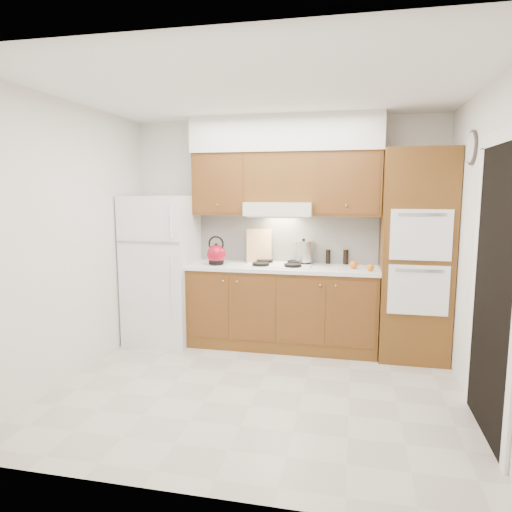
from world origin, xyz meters
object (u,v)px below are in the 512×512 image
(stock_pot, at_px, (303,251))
(fridge, at_px, (162,269))
(oven_cabinet, at_px, (415,256))
(kettle, at_px, (216,254))

(stock_pot, bearing_deg, fridge, -172.15)
(fridge, distance_m, oven_cabinet, 2.86)
(fridge, relative_size, oven_cabinet, 0.78)
(oven_cabinet, xyz_separation_m, stock_pot, (-1.20, 0.19, -0.01))
(fridge, bearing_deg, oven_cabinet, 0.70)
(kettle, relative_size, stock_pot, 0.95)
(oven_cabinet, bearing_deg, fridge, -179.30)
(fridge, relative_size, stock_pot, 7.48)
(kettle, distance_m, stock_pot, 1.00)
(fridge, height_order, kettle, fridge)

